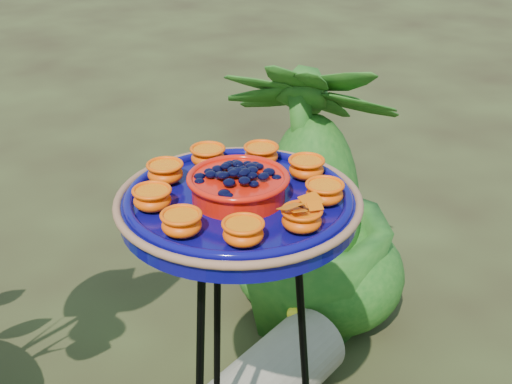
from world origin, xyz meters
The scene contains 3 objects.
tripod_stand centered at (0.05, 0.05, 0.48)m, with size 0.32×0.33×0.79m.
feeder_dish centered at (0.05, 0.05, 0.82)m, with size 0.45×0.45×0.09m.
shrub_back_right centered at (0.62, 0.58, 0.43)m, with size 0.48×0.48×0.86m, color #1A5115.
Camera 1 is at (-0.49, -0.85, 1.38)m, focal length 50.00 mm.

